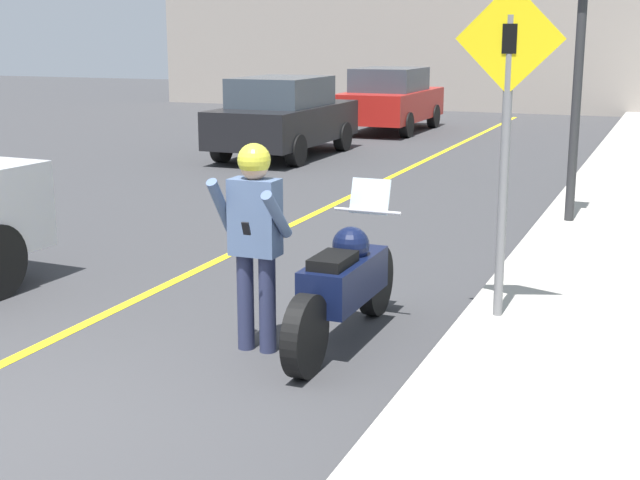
% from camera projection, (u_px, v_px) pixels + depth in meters
% --- Properties ---
extents(road_center_line, '(0.12, 36.00, 0.01)m').
position_uv_depth(road_center_line, '(270.00, 235.00, 11.62)').
color(road_center_line, yellow).
rests_on(road_center_line, ground).
extents(motorcycle, '(0.62, 2.33, 1.31)m').
position_uv_depth(motorcycle, '(345.00, 284.00, 7.50)').
color(motorcycle, black).
rests_on(motorcycle, ground).
extents(person_biker, '(0.59, 0.47, 1.73)m').
position_uv_depth(person_biker, '(255.00, 226.00, 7.17)').
color(person_biker, '#282D4C').
rests_on(person_biker, ground).
extents(crossing_sign, '(0.91, 0.08, 2.83)m').
position_uv_depth(crossing_sign, '(506.00, 121.00, 7.45)').
color(crossing_sign, slate).
rests_on(crossing_sign, sidewalk_curb).
extents(traffic_light, '(0.26, 0.30, 3.69)m').
position_uv_depth(traffic_light, '(581.00, 21.00, 11.20)').
color(traffic_light, '#2D2D30').
rests_on(traffic_light, sidewalk_curb).
extents(parked_car_black, '(1.88, 4.20, 1.68)m').
position_uv_depth(parked_car_black, '(284.00, 116.00, 18.82)').
color(parked_car_black, black).
rests_on(parked_car_black, ground).
extents(parked_car_red, '(1.88, 4.20, 1.68)m').
position_uv_depth(parked_car_red, '(391.00, 99.00, 23.68)').
color(parked_car_red, black).
rests_on(parked_car_red, ground).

